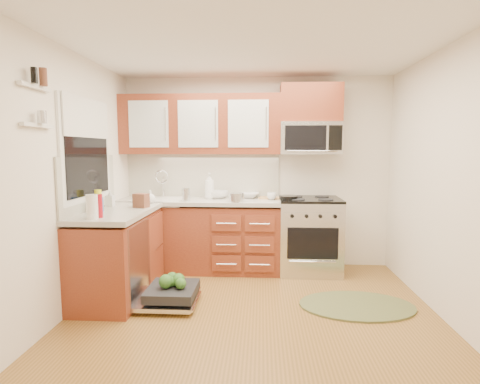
# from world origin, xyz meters

# --- Properties ---
(floor) EXTENTS (3.50, 3.50, 0.00)m
(floor) POSITION_xyz_m (0.00, 0.00, 0.00)
(floor) COLOR brown
(floor) RESTS_ON ground
(ceiling) EXTENTS (3.50, 3.50, 0.00)m
(ceiling) POSITION_xyz_m (0.00, 0.00, 2.50)
(ceiling) COLOR white
(ceiling) RESTS_ON ground
(wall_back) EXTENTS (3.50, 0.04, 2.50)m
(wall_back) POSITION_xyz_m (0.00, 1.75, 1.25)
(wall_back) COLOR silver
(wall_back) RESTS_ON ground
(wall_front) EXTENTS (3.50, 0.04, 2.50)m
(wall_front) POSITION_xyz_m (0.00, -1.75, 1.25)
(wall_front) COLOR silver
(wall_front) RESTS_ON ground
(wall_left) EXTENTS (0.04, 3.50, 2.50)m
(wall_left) POSITION_xyz_m (-1.75, 0.00, 1.25)
(wall_left) COLOR silver
(wall_left) RESTS_ON ground
(wall_right) EXTENTS (0.04, 3.50, 2.50)m
(wall_right) POSITION_xyz_m (1.75, 0.00, 1.25)
(wall_right) COLOR silver
(wall_right) RESTS_ON ground
(base_cabinet_back) EXTENTS (2.05, 0.60, 0.85)m
(base_cabinet_back) POSITION_xyz_m (-0.73, 1.45, 0.42)
(base_cabinet_back) COLOR maroon
(base_cabinet_back) RESTS_ON ground
(base_cabinet_left) EXTENTS (0.60, 1.25, 0.85)m
(base_cabinet_left) POSITION_xyz_m (-1.45, 0.52, 0.42)
(base_cabinet_left) COLOR maroon
(base_cabinet_left) RESTS_ON ground
(countertop_back) EXTENTS (2.07, 0.64, 0.05)m
(countertop_back) POSITION_xyz_m (-0.72, 1.44, 0.90)
(countertop_back) COLOR beige
(countertop_back) RESTS_ON base_cabinet_back
(countertop_left) EXTENTS (0.64, 1.27, 0.05)m
(countertop_left) POSITION_xyz_m (-1.44, 0.53, 0.90)
(countertop_left) COLOR beige
(countertop_left) RESTS_ON base_cabinet_left
(backsplash_back) EXTENTS (2.05, 0.02, 0.57)m
(backsplash_back) POSITION_xyz_m (-0.73, 1.74, 1.21)
(backsplash_back) COLOR #B5B3A3
(backsplash_back) RESTS_ON ground
(backsplash_left) EXTENTS (0.02, 1.25, 0.57)m
(backsplash_left) POSITION_xyz_m (-1.74, 0.52, 1.21)
(backsplash_left) COLOR #B5B3A3
(backsplash_left) RESTS_ON ground
(upper_cabinets) EXTENTS (2.05, 0.35, 0.75)m
(upper_cabinets) POSITION_xyz_m (-0.73, 1.57, 1.88)
(upper_cabinets) COLOR maroon
(upper_cabinets) RESTS_ON ground
(cabinet_over_mw) EXTENTS (0.76, 0.35, 0.47)m
(cabinet_over_mw) POSITION_xyz_m (0.68, 1.57, 2.13)
(cabinet_over_mw) COLOR maroon
(cabinet_over_mw) RESTS_ON ground
(range) EXTENTS (0.76, 0.64, 0.95)m
(range) POSITION_xyz_m (0.68, 1.43, 0.47)
(range) COLOR silver
(range) RESTS_ON ground
(microwave) EXTENTS (0.76, 0.38, 0.40)m
(microwave) POSITION_xyz_m (0.68, 1.55, 1.70)
(microwave) COLOR silver
(microwave) RESTS_ON ground
(sink) EXTENTS (0.62, 0.50, 0.26)m
(sink) POSITION_xyz_m (-1.25, 1.42, 0.80)
(sink) COLOR white
(sink) RESTS_ON ground
(dishwasher) EXTENTS (0.70, 0.60, 0.20)m
(dishwasher) POSITION_xyz_m (-0.86, 0.30, 0.10)
(dishwasher) COLOR silver
(dishwasher) RESTS_ON ground
(window) EXTENTS (0.03, 1.05, 1.05)m
(window) POSITION_xyz_m (-1.74, 0.50, 1.55)
(window) COLOR white
(window) RESTS_ON ground
(window_blind) EXTENTS (0.02, 0.96, 0.40)m
(window_blind) POSITION_xyz_m (-1.71, 0.50, 1.88)
(window_blind) COLOR white
(window_blind) RESTS_ON ground
(shelf_upper) EXTENTS (0.04, 0.40, 0.03)m
(shelf_upper) POSITION_xyz_m (-1.72, -0.35, 2.05)
(shelf_upper) COLOR white
(shelf_upper) RESTS_ON ground
(shelf_lower) EXTENTS (0.04, 0.40, 0.03)m
(shelf_lower) POSITION_xyz_m (-1.72, -0.35, 1.75)
(shelf_lower) COLOR white
(shelf_lower) RESTS_ON ground
(rug) EXTENTS (1.26, 0.94, 0.02)m
(rug) POSITION_xyz_m (1.03, 0.36, 0.01)
(rug) COLOR #616439
(rug) RESTS_ON ground
(skillet) EXTENTS (0.24, 0.24, 0.04)m
(skillet) POSITION_xyz_m (0.40, 1.33, 0.97)
(skillet) COLOR black
(skillet) RESTS_ON range
(stock_pot) EXTENTS (0.20, 0.20, 0.11)m
(stock_pot) POSITION_xyz_m (-0.24, 1.22, 0.98)
(stock_pot) COLOR silver
(stock_pot) RESTS_ON countertop_back
(cutting_board) EXTENTS (0.30, 0.22, 0.02)m
(cutting_board) POSITION_xyz_m (0.18, 1.55, 0.94)
(cutting_board) COLOR tan
(cutting_board) RESTS_ON countertop_back
(canister) EXTENTS (0.10, 0.10, 0.16)m
(canister) POSITION_xyz_m (-0.86, 1.25, 1.01)
(canister) COLOR silver
(canister) RESTS_ON countertop_back
(paper_towel_roll) EXTENTS (0.14, 0.14, 0.23)m
(paper_towel_roll) POSITION_xyz_m (-1.48, 0.01, 1.04)
(paper_towel_roll) COLOR white
(paper_towel_roll) RESTS_ON countertop_left
(mustard_bottle) EXTENTS (0.07, 0.07, 0.22)m
(mustard_bottle) POSITION_xyz_m (-1.62, 0.47, 1.03)
(mustard_bottle) COLOR yellow
(mustard_bottle) RESTS_ON countertop_left
(red_bottle) EXTENTS (0.06, 0.06, 0.22)m
(red_bottle) POSITION_xyz_m (-1.44, 0.09, 1.03)
(red_bottle) COLOR #A20D18
(red_bottle) RESTS_ON countertop_left
(wooden_box) EXTENTS (0.18, 0.15, 0.15)m
(wooden_box) POSITION_xyz_m (-1.25, 0.72, 1.00)
(wooden_box) COLOR brown
(wooden_box) RESTS_ON countertop_left
(blue_carton) EXTENTS (0.11, 0.08, 0.15)m
(blue_carton) POSITION_xyz_m (-1.60, 0.41, 1.00)
(blue_carton) COLOR blue
(blue_carton) RESTS_ON countertop_left
(bowl_a) EXTENTS (0.31, 0.31, 0.07)m
(bowl_a) POSITION_xyz_m (-0.11, 1.60, 0.96)
(bowl_a) COLOR #999999
(bowl_a) RESTS_ON countertop_back
(bowl_b) EXTENTS (0.39, 0.39, 0.09)m
(bowl_b) POSITION_xyz_m (-0.51, 1.56, 0.97)
(bowl_b) COLOR #999999
(bowl_b) RESTS_ON countertop_back
(cup) EXTENTS (0.15, 0.15, 0.09)m
(cup) POSITION_xyz_m (0.20, 1.44, 0.97)
(cup) COLOR #999999
(cup) RESTS_ON countertop_back
(soap_bottle_a) EXTENTS (0.16, 0.16, 0.33)m
(soap_bottle_a) POSITION_xyz_m (-0.60, 1.47, 1.09)
(soap_bottle_a) COLOR #999999
(soap_bottle_a) RESTS_ON countertop_back
(soap_bottle_b) EXTENTS (0.08, 0.09, 0.19)m
(soap_bottle_b) POSITION_xyz_m (-1.62, 0.77, 1.02)
(soap_bottle_b) COLOR #999999
(soap_bottle_b) RESTS_ON countertop_left
(soap_bottle_c) EXTENTS (0.13, 0.13, 0.16)m
(soap_bottle_c) POSITION_xyz_m (-1.25, 1.05, 1.00)
(soap_bottle_c) COLOR #999999
(soap_bottle_c) RESTS_ON countertop_left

